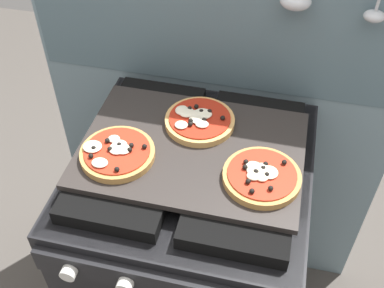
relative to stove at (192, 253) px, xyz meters
The scene contains 6 objects.
kitchen_backsplash 0.48m from the stove, 89.72° to the left, with size 1.10×0.09×1.55m.
stove is the anchor object (origin of this frame).
baking_tray 0.46m from the stove, 90.00° to the left, with size 0.54×0.38×0.02m, color #2D2826.
pizza_left 0.51m from the stove, 156.98° to the right, with size 0.18×0.18×0.03m.
pizza_right 0.51m from the stove, 20.24° to the right, with size 0.18×0.18×0.03m.
pizza_center 0.49m from the stove, 89.66° to the left, with size 0.18×0.18×0.03m.
Camera 1 is at (0.19, -0.79, 1.72)m, focal length 44.05 mm.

